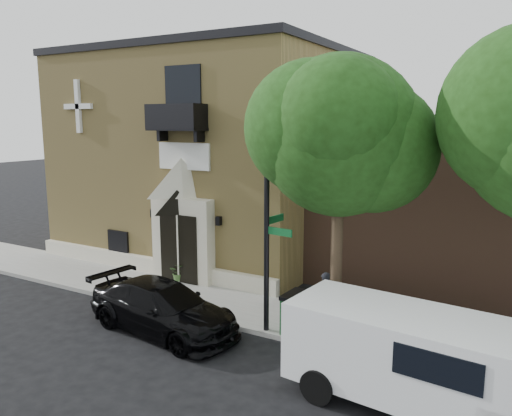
{
  "coord_description": "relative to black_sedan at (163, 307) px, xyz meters",
  "views": [
    {
      "loc": [
        10.54,
        -11.96,
        6.21
      ],
      "look_at": [
        2.62,
        2.0,
        3.39
      ],
      "focal_mm": 35.0,
      "sensor_mm": 36.0,
      "label": 1
    }
  ],
  "objects": [
    {
      "name": "ground",
      "position": [
        -1.19,
        1.1,
        -0.74
      ],
      "size": [
        120.0,
        120.0,
        0.0
      ],
      "primitive_type": "plane",
      "color": "black",
      "rests_on": "ground"
    },
    {
      "name": "sidewalk",
      "position": [
        -0.19,
        2.6,
        -0.66
      ],
      "size": [
        42.0,
        3.0,
        0.15
      ],
      "primitive_type": "cube",
      "color": "gray",
      "rests_on": "ground"
    },
    {
      "name": "church",
      "position": [
        -4.17,
        9.05,
        3.9
      ],
      "size": [
        12.2,
        11.01,
        9.3
      ],
      "color": "tan",
      "rests_on": "ground"
    },
    {
      "name": "street_tree_left",
      "position": [
        4.84,
        1.44,
        5.13
      ],
      "size": [
        4.97,
        4.38,
        7.77
      ],
      "color": "#38281C",
      "rests_on": "sidewalk"
    },
    {
      "name": "black_sedan",
      "position": [
        0.0,
        0.0,
        0.0
      ],
      "size": [
        5.31,
        2.71,
        1.48
      ],
      "primitive_type": "imported",
      "rotation": [
        0.0,
        0.0,
        1.44
      ],
      "color": "black",
      "rests_on": "ground"
    },
    {
      "name": "cargo_van",
      "position": [
        7.49,
        -0.52,
        0.46
      ],
      "size": [
        5.47,
        2.68,
        2.15
      ],
      "rotation": [
        0.0,
        0.0,
        -0.1
      ],
      "color": "white",
      "rests_on": "ground"
    },
    {
      "name": "street_sign",
      "position": [
        2.82,
        1.32,
        2.34
      ],
      "size": [
        0.92,
        0.97,
        5.82
      ],
      "rotation": [
        0.0,
        0.0,
        -0.12
      ],
      "color": "black",
      "rests_on": "sidewalk"
    },
    {
      "name": "fire_hydrant",
      "position": [
        5.57,
        1.69,
        -0.18
      ],
      "size": [
        0.48,
        0.38,
        0.84
      ],
      "color": "#AB2A00",
      "rests_on": "sidewalk"
    },
    {
      "name": "dumpster",
      "position": [
        4.19,
        1.6,
        -0.0
      ],
      "size": [
        1.82,
        1.09,
        1.15
      ],
      "rotation": [
        0.0,
        0.0,
        -0.05
      ],
      "color": "#0E3619",
      "rests_on": "sidewalk"
    },
    {
      "name": "planter",
      "position": [
        -2.26,
        3.62,
        -0.24
      ],
      "size": [
        0.75,
        0.69,
        0.69
      ],
      "primitive_type": "imported",
      "rotation": [
        0.0,
        0.0,
        0.28
      ],
      "color": "#476E33",
      "rests_on": "sidewalk"
    },
    {
      "name": "pedestrian_near",
      "position": [
        4.24,
        2.28,
        0.27
      ],
      "size": [
        0.73,
        0.59,
        1.72
      ],
      "primitive_type": "imported",
      "rotation": [
        0.0,
        0.0,
        3.48
      ],
      "color": "black",
      "rests_on": "sidewalk"
    }
  ]
}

